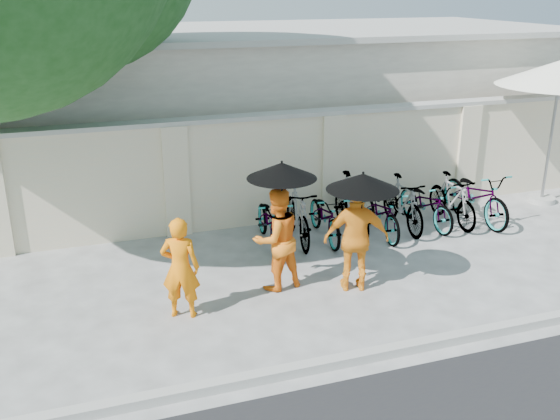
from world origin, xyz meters
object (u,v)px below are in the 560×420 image
object	(u,v)px
monk_left	(180,268)
patio_umbrella	(560,74)
monk_center	(277,239)
monk_right	(356,239)

from	to	relation	value
monk_left	patio_umbrella	bearing A→B (deg)	-142.83
monk_left	monk_center	distance (m)	1.54
monk_right	monk_center	bearing A→B (deg)	-4.31
monk_center	patio_umbrella	size ratio (longest dim) A/B	0.53
patio_umbrella	monk_left	bearing A→B (deg)	-163.92
monk_left	patio_umbrella	distance (m)	8.51
monk_right	patio_umbrella	size ratio (longest dim) A/B	0.55
monk_center	monk_right	size ratio (longest dim) A/B	0.96
monk_center	patio_umbrella	distance (m)	7.00
monk_left	monk_right	bearing A→B (deg)	-159.61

